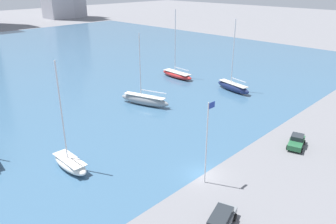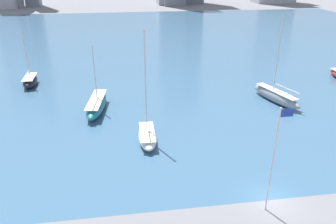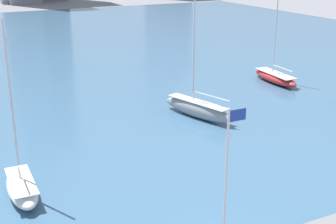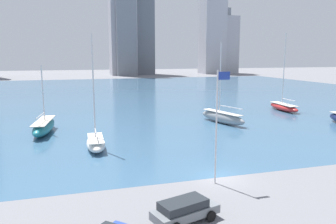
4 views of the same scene
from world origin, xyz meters
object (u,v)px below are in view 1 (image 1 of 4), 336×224
object	(u,v)px
sailboat_gray	(145,100)
parked_wagon_gray	(221,219)
parked_pickup_green	(297,141)
sailboat_navy	(233,87)
sailboat_red	(177,74)
flag_pole	(207,140)
sailboat_white	(70,163)

from	to	relation	value
sailboat_gray	parked_wagon_gray	size ratio (longest dim) A/B	2.66
parked_pickup_green	sailboat_navy	bearing A→B (deg)	128.69
sailboat_red	parked_wagon_gray	world-z (taller)	sailboat_red
flag_pole	parked_pickup_green	world-z (taller)	flag_pole
sailboat_gray	sailboat_red	size ratio (longest dim) A/B	0.85
parked_wagon_gray	sailboat_red	bearing A→B (deg)	120.51
parked_wagon_gray	parked_pickup_green	distance (m)	21.49
sailboat_white	parked_wagon_gray	xyz separation A→B (m)	(4.72, -20.21, 0.01)
sailboat_white	parked_pickup_green	world-z (taller)	sailboat_white
sailboat_red	parked_pickup_green	size ratio (longest dim) A/B	3.39
sailboat_navy	sailboat_red	distance (m)	15.79
sailboat_gray	parked_wagon_gray	xyz separation A→B (m)	(-17.38, -30.39, -0.19)
sailboat_navy	sailboat_gray	xyz separation A→B (m)	(-19.11, 7.48, 0.07)
flag_pole	sailboat_navy	xyz separation A→B (m)	(31.44, 17.02, -4.62)
sailboat_gray	parked_pickup_green	bearing A→B (deg)	-99.06
flag_pole	parked_pickup_green	bearing A→B (deg)	-13.69
sailboat_red	parked_wagon_gray	bearing A→B (deg)	-129.05
sailboat_navy	flag_pole	bearing A→B (deg)	-139.84
sailboat_red	parked_pickup_green	world-z (taller)	sailboat_red
flag_pole	sailboat_navy	bearing A→B (deg)	28.42
sailboat_gray	sailboat_red	distance (m)	20.02
flag_pole	sailboat_white	size ratio (longest dim) A/B	0.73
sailboat_red	parked_wagon_gray	distance (m)	52.56
sailboat_navy	sailboat_white	size ratio (longest dim) A/B	1.08
parked_wagon_gray	parked_pickup_green	bearing A→B (deg)	78.22
flag_pole	parked_wagon_gray	xyz separation A→B (m)	(-5.05, -5.89, -4.74)
sailboat_navy	parked_pickup_green	distance (m)	25.86
flag_pole	sailboat_gray	size ratio (longest dim) A/B	0.75
flag_pole	parked_wagon_gray	distance (m)	9.09
flag_pole	sailboat_gray	bearing A→B (deg)	63.27
flag_pole	sailboat_gray	world-z (taller)	sailboat_gray
sailboat_navy	sailboat_red	bearing A→B (deg)	104.96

